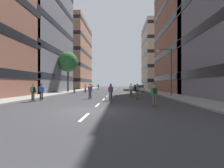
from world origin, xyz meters
name	(u,v)px	position (x,y,z in m)	size (l,w,h in m)	color
ground_plane	(112,92)	(0.00, 27.51, 0.00)	(165.03, 165.03, 0.00)	#333335
sidewalk_left	(76,91)	(-9.31, 30.94, 0.07)	(3.28, 75.64, 0.14)	gray
sidewalk_right	(150,91)	(9.31, 30.94, 0.07)	(3.28, 75.64, 0.14)	gray
lane_markings	(112,91)	(0.00, 28.00, 0.00)	(0.16, 62.20, 0.01)	silver
building_left_mid	(24,31)	(-18.94, 24.32, 13.22)	(16.10, 19.51, 26.25)	slate
building_left_far	(67,55)	(-18.94, 52.95, 12.96)	(16.10, 21.43, 25.74)	#9E6B51
building_right_mid	(204,18)	(18.94, 24.32, 15.18)	(16.10, 19.57, 30.18)	brown
building_right_far	(165,56)	(18.94, 52.95, 12.29)	(16.10, 16.23, 24.41)	#B2A893
parked_car_near	(140,88)	(6.47, 28.80, 0.70)	(1.82, 4.40, 1.52)	#B2B7BF
parked_car_mid	(136,88)	(6.47, 37.17, 0.70)	(1.82, 4.40, 1.52)	navy
street_tree_near	(68,62)	(-9.31, 24.43, 6.42)	(4.20, 4.20, 8.41)	#4C3823
streetlamp_right	(169,67)	(8.62, 13.01, 4.14)	(2.13, 0.30, 6.50)	#3F3F44
skater_0	(154,93)	(4.47, 2.29, 1.02)	(0.54, 0.90, 1.78)	brown
skater_1	(137,90)	(3.84, 8.83, 1.02)	(0.57, 0.92, 1.78)	brown
skater_2	(33,91)	(-6.65, 5.22, 1.02)	(0.57, 0.92, 1.78)	brown
skater_3	(111,87)	(-0.18, 25.61, 0.98)	(0.54, 0.91, 1.78)	brown
skater_4	(131,89)	(3.47, 14.50, 1.02)	(0.55, 0.92, 1.78)	brown
skater_5	(111,87)	(-0.61, 32.44, 1.02)	(0.54, 0.91, 1.78)	brown
skater_6	(111,91)	(0.88, 6.70, 1.02)	(0.57, 0.92, 1.78)	brown
skater_7	(41,91)	(-6.59, 6.83, 0.98)	(0.56, 0.92, 1.78)	brown
skater_8	(92,87)	(-5.71, 33.34, 1.02)	(0.57, 0.92, 1.78)	brown
skater_9	(131,89)	(3.37, 12.49, 1.02)	(0.57, 0.92, 1.78)	brown
skater_10	(90,90)	(-1.69, 8.73, 1.02)	(0.56, 0.92, 1.78)	brown
skater_11	(74,88)	(-6.71, 20.07, 0.98)	(0.54, 0.91, 1.78)	brown
skater_12	(85,88)	(-4.98, 21.70, 0.98)	(0.57, 0.92, 1.78)	brown
skater_13	(98,87)	(-4.33, 36.00, 1.02)	(0.55, 0.91, 1.78)	brown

